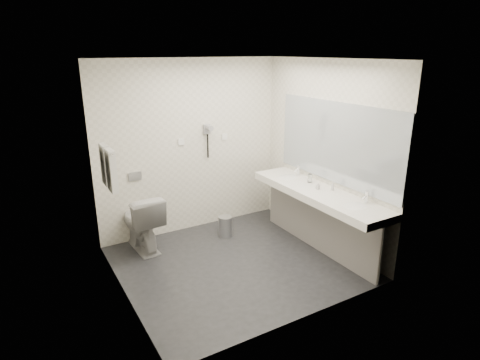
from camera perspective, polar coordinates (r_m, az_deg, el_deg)
floor at (r=5.25m, az=-0.59°, el=-11.66°), size 2.80×2.80×0.00m
ceiling at (r=4.57m, az=-0.70°, el=16.75°), size 2.80×2.80×0.00m
wall_back at (r=5.89m, az=-6.97°, el=4.61°), size 2.80×0.00×2.80m
wall_front at (r=3.75m, az=9.31°, el=-3.36°), size 2.80×0.00×2.80m
wall_left at (r=4.27m, az=-17.15°, el=-1.24°), size 0.00×2.60×2.60m
wall_right at (r=5.56m, az=11.99°, el=3.57°), size 0.00×2.60×2.60m
vanity_counter at (r=5.38m, az=10.92°, el=-1.90°), size 0.55×2.20×0.10m
vanity_panel at (r=5.55m, az=10.86°, el=-5.99°), size 0.03×2.15×0.75m
vanity_post_near at (r=4.92m, az=19.17°, el=-9.96°), size 0.06×0.06×0.75m
vanity_post_far at (r=6.32m, az=4.90°, el=-2.69°), size 0.06×0.06×0.75m
mirror at (r=5.37m, az=13.44°, el=5.14°), size 0.02×2.20×1.05m
basin_near at (r=4.93m, az=15.90°, el=-3.70°), size 0.40×0.31×0.05m
basin_far at (r=5.84m, az=6.77°, el=0.28°), size 0.40×0.31×0.05m
faucet_near at (r=5.03m, az=17.53°, el=-2.30°), size 0.04×0.04×0.15m
faucet_far at (r=5.93m, az=8.31°, el=1.40°), size 0.04×0.04×0.15m
soap_bottle_a at (r=5.37m, az=10.98°, el=-0.81°), size 0.04×0.04×0.09m
soap_bottle_c at (r=5.37m, az=12.99°, el=-0.86°), size 0.05×0.05×0.11m
glass_left at (r=5.63m, az=9.86°, el=0.25°), size 0.07×0.07×0.12m
toilet at (r=5.60m, az=-13.79°, el=-5.75°), size 0.49×0.81×0.79m
flush_plate at (r=5.68m, az=-14.66°, el=0.51°), size 0.18×0.02×0.12m
pedal_bin at (r=5.90m, az=-2.09°, el=-6.62°), size 0.25×0.25×0.29m
bin_lid at (r=5.84m, az=-2.11°, el=-5.27°), size 0.20×0.20×0.02m
towel_rail at (r=4.72m, az=-18.52°, el=4.22°), size 0.02×0.62×0.02m
towel_near at (r=4.65m, az=-17.75°, el=1.26°), size 0.07×0.24×0.48m
towel_far at (r=4.91m, az=-18.51°, el=2.06°), size 0.07×0.24×0.48m
dryer_cradle at (r=5.91m, az=-4.71°, el=7.22°), size 0.10×0.04×0.14m
dryer_barrel at (r=5.84m, az=-4.41°, el=7.40°), size 0.08×0.14×0.08m
dryer_cord at (r=5.95m, az=-4.58°, el=4.83°), size 0.02×0.02×0.35m
switch_plate_a at (r=5.80m, az=-8.32°, el=5.36°), size 0.09×0.02×0.09m
switch_plate_b at (r=6.09m, az=-2.19°, el=6.14°), size 0.09×0.02×0.09m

